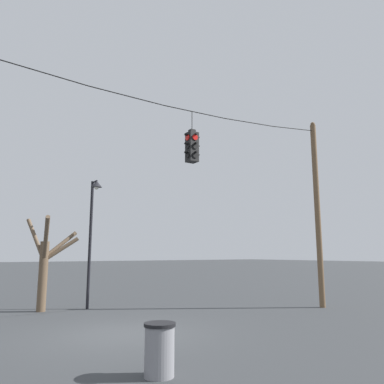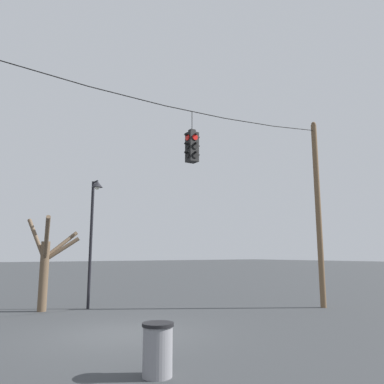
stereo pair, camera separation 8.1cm
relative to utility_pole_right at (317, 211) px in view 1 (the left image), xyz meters
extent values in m
plane|color=#383A3D|center=(-8.81, -0.11, -3.93)|extent=(200.00, 200.00, 0.00)
cylinder|color=brown|center=(0.00, 0.00, -0.06)|extent=(0.24, 0.24, 7.75)
sphere|color=brown|center=(0.00, 0.00, 3.86)|extent=(0.19, 0.19, 0.19)
cylinder|color=black|center=(-11.32, 0.00, 3.01)|extent=(2.52, 0.03, 0.13)
cylinder|color=black|center=(-8.81, 0.00, 2.96)|extent=(2.52, 0.03, 0.03)
cylinder|color=black|center=(-6.29, 0.00, 3.01)|extent=(2.52, 0.03, 0.13)
cylinder|color=black|center=(-3.77, 0.00, 3.16)|extent=(2.52, 0.03, 0.23)
cylinder|color=black|center=(-1.26, 0.00, 3.41)|extent=(2.52, 0.03, 0.33)
cube|color=black|center=(-6.47, 0.00, 1.74)|extent=(0.34, 0.34, 1.02)
cube|color=black|center=(-6.47, 0.00, 2.30)|extent=(0.19, 0.19, 0.10)
cylinder|color=black|center=(-6.47, 0.00, 2.67)|extent=(0.02, 0.02, 0.64)
cylinder|color=red|center=(-6.47, -0.18, 2.05)|extent=(0.20, 0.03, 0.20)
cylinder|color=black|center=(-6.47, -0.23, 2.14)|extent=(0.07, 0.12, 0.07)
cylinder|color=black|center=(-6.47, -0.18, 1.74)|extent=(0.20, 0.03, 0.20)
cylinder|color=black|center=(-6.47, -0.23, 1.83)|extent=(0.07, 0.12, 0.07)
cylinder|color=black|center=(-6.47, -0.18, 1.44)|extent=(0.20, 0.03, 0.20)
cylinder|color=black|center=(-6.47, -0.23, 1.53)|extent=(0.07, 0.12, 0.07)
cylinder|color=red|center=(-6.47, 0.18, 2.05)|extent=(0.20, 0.03, 0.20)
cylinder|color=black|center=(-6.47, 0.23, 2.14)|extent=(0.07, 0.12, 0.07)
cylinder|color=black|center=(-6.47, 0.18, 1.74)|extent=(0.20, 0.03, 0.20)
cylinder|color=black|center=(-6.47, 0.23, 1.83)|extent=(0.07, 0.12, 0.07)
cylinder|color=black|center=(-6.47, 0.18, 1.44)|extent=(0.20, 0.03, 0.20)
cylinder|color=black|center=(-6.47, 0.23, 1.53)|extent=(0.07, 0.12, 0.07)
cylinder|color=red|center=(-6.65, 0.00, 2.05)|extent=(0.03, 0.20, 0.20)
cylinder|color=black|center=(-6.70, 0.00, 2.14)|extent=(0.12, 0.07, 0.07)
cylinder|color=black|center=(-6.65, 0.00, 1.74)|extent=(0.03, 0.20, 0.20)
cylinder|color=black|center=(-6.70, 0.00, 1.83)|extent=(0.12, 0.07, 0.07)
cylinder|color=black|center=(-6.65, 0.00, 1.44)|extent=(0.03, 0.20, 0.20)
cylinder|color=black|center=(-6.70, 0.00, 1.53)|extent=(0.12, 0.07, 0.07)
cylinder|color=red|center=(-6.28, 0.00, 2.05)|extent=(0.03, 0.20, 0.20)
cylinder|color=black|center=(-6.24, 0.00, 2.14)|extent=(0.12, 0.07, 0.07)
cylinder|color=black|center=(-6.28, 0.00, 1.74)|extent=(0.03, 0.20, 0.20)
cylinder|color=black|center=(-6.24, 0.00, 1.83)|extent=(0.12, 0.07, 0.07)
cylinder|color=black|center=(-6.28, 0.00, 1.44)|extent=(0.03, 0.20, 0.20)
cylinder|color=black|center=(-6.24, 0.00, 1.53)|extent=(0.12, 0.07, 0.07)
cylinder|color=black|center=(-8.04, 5.05, -1.36)|extent=(0.12, 0.12, 5.15)
cylinder|color=black|center=(-8.04, 4.81, 1.16)|extent=(0.07, 0.48, 0.07)
cone|color=#232328|center=(-8.04, 4.57, 1.03)|extent=(0.44, 0.44, 0.26)
sphere|color=silver|center=(-8.04, 4.57, 0.90)|extent=(0.20, 0.20, 0.20)
cylinder|color=brown|center=(-9.72, 5.36, -2.62)|extent=(0.33, 0.33, 2.63)
cylinder|color=brown|center=(-9.14, 5.18, -1.60)|extent=(1.30, 0.51, 0.97)
cylinder|color=brown|center=(-9.95, 4.32, -1.25)|extent=(0.61, 2.19, 1.56)
cylinder|color=brown|center=(-9.10, 5.45, -1.42)|extent=(1.35, 0.35, 1.12)
cylinder|color=brown|center=(-9.97, 5.80, -1.23)|extent=(0.69, 1.07, 1.71)
cylinder|color=gray|center=(-9.80, -3.80, -3.50)|extent=(0.54, 0.54, 0.86)
cylinder|color=black|center=(-9.80, -3.80, -3.04)|extent=(0.58, 0.58, 0.06)
camera|label=1|loc=(-13.34, -9.96, -1.78)|focal=35.00mm
camera|label=2|loc=(-13.27, -10.00, -1.78)|focal=35.00mm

